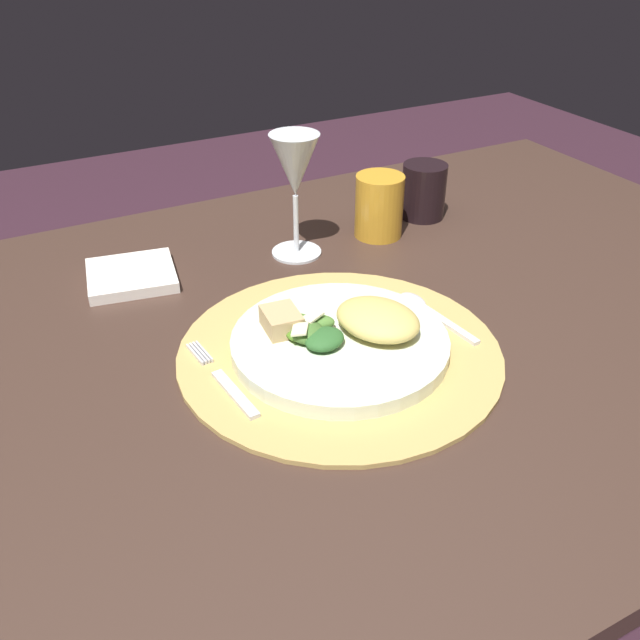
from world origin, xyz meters
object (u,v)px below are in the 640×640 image
object	(u,v)px
napkin	(131,275)
amber_tumbler	(379,206)
dark_tumbler	(424,191)
fork	(224,382)
spoon	(424,308)
wine_glass	(295,170)
dinner_plate	(340,343)
dining_table	(347,407)

from	to	relation	value
napkin	amber_tumbler	size ratio (longest dim) A/B	1.22
dark_tumbler	fork	bearing A→B (deg)	-148.53
fork	napkin	size ratio (longest dim) A/B	1.34
spoon	wine_glass	size ratio (longest dim) A/B	0.78
dinner_plate	spoon	xyz separation A→B (m)	(0.14, 0.03, -0.01)
spoon	wine_glass	distance (m)	0.27
napkin	dining_table	bearing A→B (deg)	-47.58
spoon	dark_tumbler	world-z (taller)	dark_tumbler
fork	dark_tumbler	world-z (taller)	dark_tumbler
fork	amber_tumbler	distance (m)	0.44
spoon	dark_tumbler	xyz separation A→B (m)	(0.18, 0.26, 0.04)
spoon	dinner_plate	bearing A→B (deg)	-168.79
dining_table	dinner_plate	size ratio (longest dim) A/B	5.55
napkin	wine_glass	bearing A→B (deg)	-7.90
dinner_plate	dark_tumbler	world-z (taller)	dark_tumbler
wine_glass	amber_tumbler	xyz separation A→B (m)	(0.14, -0.00, -0.08)
fork	amber_tumbler	bearing A→B (deg)	35.51
napkin	wine_glass	distance (m)	0.27
spoon	amber_tumbler	size ratio (longest dim) A/B	1.45
fork	spoon	xyz separation A→B (m)	(0.29, 0.02, 0.00)
dinner_plate	fork	bearing A→B (deg)	178.78
dining_table	napkin	size ratio (longest dim) A/B	11.97
fork	amber_tumbler	size ratio (longest dim) A/B	1.64
fork	wine_glass	bearing A→B (deg)	50.09
dinner_plate	napkin	bearing A→B (deg)	120.22
napkin	wine_glass	world-z (taller)	wine_glass
amber_tumbler	fork	bearing A→B (deg)	-144.49
spoon	amber_tumbler	world-z (taller)	amber_tumbler
dining_table	spoon	distance (m)	0.18
dining_table	wine_glass	bearing A→B (deg)	82.87
wine_glass	amber_tumbler	world-z (taller)	wine_glass
dining_table	fork	world-z (taller)	fork
dinner_plate	wine_glass	bearing A→B (deg)	74.76
dining_table	fork	bearing A→B (deg)	-164.20
dinner_plate	spoon	size ratio (longest dim) A/B	1.81
napkin	dark_tumbler	distance (m)	0.49
fork	spoon	world-z (taller)	spoon
spoon	fork	bearing A→B (deg)	-175.02
dining_table	spoon	bearing A→B (deg)	-16.74
fork	dark_tumbler	size ratio (longest dim) A/B	1.77
dark_tumbler	napkin	bearing A→B (deg)	179.03
spoon	dining_table	bearing A→B (deg)	163.26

